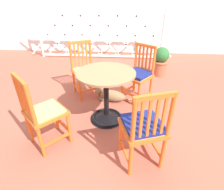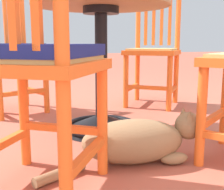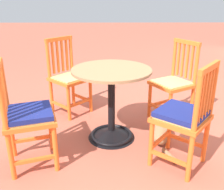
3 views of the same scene
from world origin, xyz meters
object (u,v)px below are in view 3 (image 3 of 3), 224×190
Objects in this scene: orange_chair_at_corner at (27,117)px; orange_chair_by_planter at (184,117)px; cafe_table at (111,112)px; tabby_cat at (161,129)px; orange_chair_near_fence at (69,78)px; orange_chair_tucked_in at (174,83)px.

orange_chair_at_corner is 1.00× the size of orange_chair_by_planter.
tabby_cat is at bearing 88.65° from cafe_table.
cafe_table is 0.83× the size of orange_chair_near_fence.
cafe_table reaches higher than tabby_cat.
orange_chair_near_fence reaches higher than tabby_cat.
orange_chair_tucked_in is 1.25m from orange_chair_near_fence.
orange_chair_near_fence is (-0.65, -0.52, 0.15)m from cafe_table.
orange_chair_tucked_in is 1.00× the size of orange_chair_near_fence.
orange_chair_tucked_in is at bearing 171.69° from orange_chair_by_planter.
cafe_table is at bearing -91.35° from tabby_cat.
cafe_table is 0.76m from orange_chair_by_planter.
orange_chair_near_fence reaches higher than cafe_table.
cafe_table is 0.83× the size of orange_chair_at_corner.
orange_chair_near_fence is at bearing -99.74° from orange_chair_tucked_in.
cafe_table is at bearing 38.28° from orange_chair_near_fence.
orange_chair_by_planter is at bearing 88.98° from orange_chair_at_corner.
cafe_table is 1.02× the size of tabby_cat.
cafe_table is 0.85m from orange_chair_tucked_in.
orange_chair_near_fence is at bearing -123.07° from tabby_cat.
orange_chair_by_planter is 0.57m from tabby_cat.
cafe_table is 0.54m from tabby_cat.
tabby_cat is (0.01, 0.51, -0.19)m from cafe_table.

